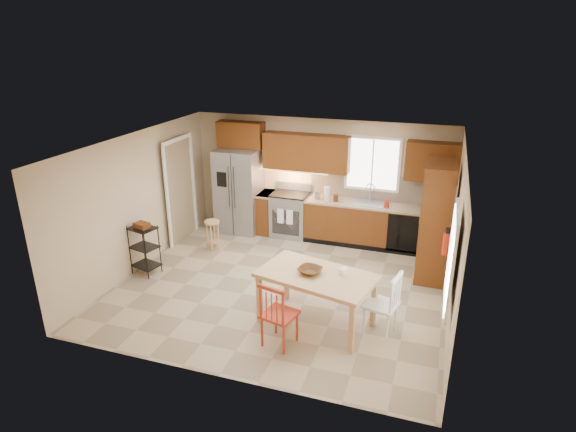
{
  "coord_description": "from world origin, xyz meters",
  "views": [
    {
      "loc": [
        2.43,
        -6.99,
        4.14
      ],
      "look_at": [
        -0.01,
        0.4,
        1.15
      ],
      "focal_mm": 30.0,
      "sensor_mm": 36.0,
      "label": 1
    }
  ],
  "objects_px": {
    "range_stove": "(290,215)",
    "dining_table": "(316,299)",
    "pantry": "(435,221)",
    "bar_stool": "(213,235)",
    "soap_bottle": "(387,202)",
    "table_jar": "(343,273)",
    "chair_white": "(381,303)",
    "fire_extinguisher": "(446,244)",
    "utility_cart": "(145,249)",
    "chair_red": "(280,313)",
    "table_bowl": "(310,273)",
    "refrigerator": "(239,191)"
  },
  "relations": [
    {
      "from": "soap_bottle",
      "to": "chair_red",
      "type": "bearing_deg",
      "value": -104.61
    },
    {
      "from": "refrigerator",
      "to": "pantry",
      "type": "xyz_separation_m",
      "value": [
        4.13,
        -0.93,
        0.14
      ]
    },
    {
      "from": "pantry",
      "to": "utility_cart",
      "type": "height_order",
      "value": "pantry"
    },
    {
      "from": "chair_white",
      "to": "refrigerator",
      "type": "bearing_deg",
      "value": 62.59
    },
    {
      "from": "range_stove",
      "to": "chair_white",
      "type": "bearing_deg",
      "value": -52.33
    },
    {
      "from": "refrigerator",
      "to": "utility_cart",
      "type": "height_order",
      "value": "refrigerator"
    },
    {
      "from": "table_jar",
      "to": "range_stove",
      "type": "bearing_deg",
      "value": 120.65
    },
    {
      "from": "chair_red",
      "to": "bar_stool",
      "type": "xyz_separation_m",
      "value": [
        -2.32,
        2.57,
        -0.18
      ]
    },
    {
      "from": "dining_table",
      "to": "chair_white",
      "type": "xyz_separation_m",
      "value": [
        0.95,
        0.05,
        0.08
      ]
    },
    {
      "from": "range_stove",
      "to": "bar_stool",
      "type": "distance_m",
      "value": 1.74
    },
    {
      "from": "dining_table",
      "to": "bar_stool",
      "type": "bearing_deg",
      "value": 157.47
    },
    {
      "from": "pantry",
      "to": "chair_red",
      "type": "relative_size",
      "value": 2.13
    },
    {
      "from": "dining_table",
      "to": "bar_stool",
      "type": "height_order",
      "value": "dining_table"
    },
    {
      "from": "pantry",
      "to": "fire_extinguisher",
      "type": "distance_m",
      "value": 1.07
    },
    {
      "from": "refrigerator",
      "to": "fire_extinguisher",
      "type": "xyz_separation_m",
      "value": [
        4.33,
        -1.98,
        0.19
      ]
    },
    {
      "from": "chair_red",
      "to": "soap_bottle",
      "type": "bearing_deg",
      "value": 88.51
    },
    {
      "from": "fire_extinguisher",
      "to": "chair_white",
      "type": "bearing_deg",
      "value": -128.08
    },
    {
      "from": "range_stove",
      "to": "bar_stool",
      "type": "xyz_separation_m",
      "value": [
        -1.25,
        -1.2,
        -0.15
      ]
    },
    {
      "from": "table_jar",
      "to": "utility_cart",
      "type": "bearing_deg",
      "value": 172.24
    },
    {
      "from": "range_stove",
      "to": "chair_red",
      "type": "bearing_deg",
      "value": -74.16
    },
    {
      "from": "pantry",
      "to": "utility_cart",
      "type": "distance_m",
      "value": 5.19
    },
    {
      "from": "chair_red",
      "to": "table_jar",
      "type": "height_order",
      "value": "chair_red"
    },
    {
      "from": "soap_bottle",
      "to": "table_jar",
      "type": "xyz_separation_m",
      "value": [
        -0.24,
        -2.93,
        -0.14
      ]
    },
    {
      "from": "dining_table",
      "to": "chair_red",
      "type": "bearing_deg",
      "value": -105.18
    },
    {
      "from": "chair_white",
      "to": "table_bowl",
      "type": "xyz_separation_m",
      "value": [
        -1.05,
        -0.05,
        0.33
      ]
    },
    {
      "from": "chair_red",
      "to": "bar_stool",
      "type": "relative_size",
      "value": 1.59
    },
    {
      "from": "soap_bottle",
      "to": "table_bowl",
      "type": "bearing_deg",
      "value": -103.26
    },
    {
      "from": "soap_bottle",
      "to": "table_bowl",
      "type": "distance_m",
      "value": 3.12
    },
    {
      "from": "pantry",
      "to": "soap_bottle",
      "type": "bearing_deg",
      "value": 136.55
    },
    {
      "from": "range_stove",
      "to": "dining_table",
      "type": "height_order",
      "value": "range_stove"
    },
    {
      "from": "table_bowl",
      "to": "range_stove",
      "type": "bearing_deg",
      "value": 112.86
    },
    {
      "from": "refrigerator",
      "to": "range_stove",
      "type": "distance_m",
      "value": 1.24
    },
    {
      "from": "range_stove",
      "to": "soap_bottle",
      "type": "relative_size",
      "value": 4.82
    },
    {
      "from": "soap_bottle",
      "to": "utility_cart",
      "type": "bearing_deg",
      "value": -148.69
    },
    {
      "from": "pantry",
      "to": "table_bowl",
      "type": "height_order",
      "value": "pantry"
    },
    {
      "from": "chair_white",
      "to": "utility_cart",
      "type": "distance_m",
      "value": 4.36
    },
    {
      "from": "refrigerator",
      "to": "pantry",
      "type": "bearing_deg",
      "value": -12.62
    },
    {
      "from": "refrigerator",
      "to": "chair_white",
      "type": "bearing_deg",
      "value": -40.53
    },
    {
      "from": "pantry",
      "to": "chair_white",
      "type": "distance_m",
      "value": 2.24
    },
    {
      "from": "refrigerator",
      "to": "chair_red",
      "type": "distance_m",
      "value": 4.34
    },
    {
      "from": "chair_white",
      "to": "bar_stool",
      "type": "xyz_separation_m",
      "value": [
        -3.62,
        1.87,
        -0.18
      ]
    },
    {
      "from": "table_jar",
      "to": "utility_cart",
      "type": "height_order",
      "value": "table_jar"
    },
    {
      "from": "chair_red",
      "to": "bar_stool",
      "type": "distance_m",
      "value": 3.46
    },
    {
      "from": "range_stove",
      "to": "soap_bottle",
      "type": "xyz_separation_m",
      "value": [
        2.03,
        -0.08,
        0.54
      ]
    },
    {
      "from": "soap_bottle",
      "to": "table_jar",
      "type": "distance_m",
      "value": 2.94
    },
    {
      "from": "chair_white",
      "to": "utility_cart",
      "type": "relative_size",
      "value": 1.06
    },
    {
      "from": "soap_bottle",
      "to": "chair_red",
      "type": "distance_m",
      "value": 3.84
    },
    {
      "from": "bar_stool",
      "to": "chair_red",
      "type": "bearing_deg",
      "value": -44.8
    },
    {
      "from": "fire_extinguisher",
      "to": "chair_white",
      "type": "distance_m",
      "value": 1.45
    },
    {
      "from": "pantry",
      "to": "bar_stool",
      "type": "distance_m",
      "value": 4.3
    }
  ]
}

